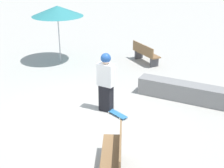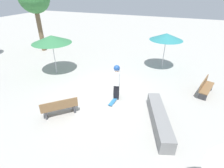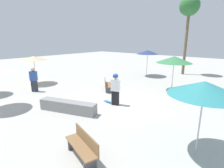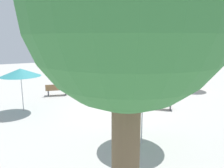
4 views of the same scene
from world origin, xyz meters
TOP-DOWN VIEW (x-y plane):
  - ground_plane at (0.00, 0.00)m, footprint 60.00×60.00m
  - skater_main at (0.88, 0.01)m, footprint 0.40×0.55m
  - skateboard at (0.88, -0.45)m, footprint 0.24×0.81m
  - concrete_ledge at (3.26, -1.24)m, footprint 1.57×3.12m
  - bench_near at (-0.97, -2.26)m, footprint 1.46×1.43m
  - bench_far at (5.17, 2.13)m, footprint 0.87×1.66m
  - shade_umbrella_white at (5.41, -4.57)m, footprint 2.10×2.10m
  - shade_umbrella_tan at (1.40, -8.24)m, footprint 2.14×2.14m
  - shade_umbrella_teal at (2.55, 4.84)m, footprint 2.19×2.19m
  - shade_umbrella_green at (-3.98, 1.40)m, footprint 2.46×2.46m
  - palm_tree_center_left at (-8.10, 4.91)m, footprint 2.48×2.48m
  - palm_tree_right at (5.58, -9.09)m, footprint 1.91×1.91m
  - bystander_watching at (2.58, -6.10)m, footprint 0.49×0.54m

SIDE VIEW (x-z plane):
  - ground_plane at x=0.00m, z-range 0.00..0.00m
  - skateboard at x=0.88m, z-range 0.02..0.09m
  - concrete_ledge at x=3.26m, z-range 0.00..0.58m
  - bench_near at x=-0.97m, z-range 0.00..0.85m
  - bench_far at x=5.17m, z-range 0.00..0.85m
  - bystander_watching at x=2.58m, z-range 0.00..1.74m
  - skater_main at x=0.88m, z-range 0.07..1.92m
  - shade_umbrella_tan at x=1.40m, z-range 1.00..3.31m
  - shade_umbrella_white at x=5.41m, z-range 1.00..3.32m
  - shade_umbrella_teal at x=2.55m, z-range 1.01..3.48m
  - shade_umbrella_green at x=-3.98m, z-range 1.02..3.53m
  - palm_tree_center_left at x=-8.10m, z-range 1.49..7.13m
  - palm_tree_right at x=5.58m, z-range 1.85..7.90m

